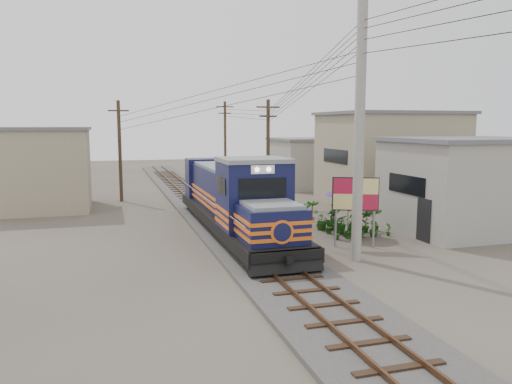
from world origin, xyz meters
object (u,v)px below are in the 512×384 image
object	(u,v)px
locomotive	(233,200)
billboard	(355,196)
market_umbrella	(349,190)
vendor	(334,207)

from	to	relation	value
locomotive	billboard	bearing A→B (deg)	-43.21
billboard	market_umbrella	world-z (taller)	billboard
locomotive	market_umbrella	bearing A→B (deg)	-22.21
billboard	vendor	size ratio (longest dim) A/B	2.05
market_umbrella	vendor	xyz separation A→B (m)	(1.14, 3.92, -1.52)
locomotive	vendor	size ratio (longest dim) A/B	10.22
billboard	vendor	xyz separation A→B (m)	(1.86, 5.97, -1.52)
locomotive	vendor	world-z (taller)	locomotive
vendor	locomotive	bearing A→B (deg)	-27.76
locomotive	market_umbrella	world-z (taller)	locomotive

